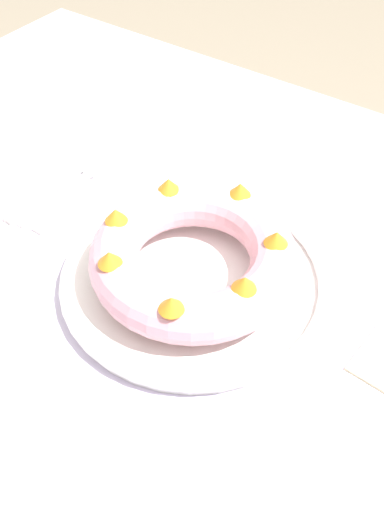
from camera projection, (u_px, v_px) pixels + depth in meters
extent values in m
cube|color=silver|center=(180.00, 307.00, 0.78)|extent=(1.50, 1.13, 0.03)
cylinder|color=brown|center=(85.00, 171.00, 1.61)|extent=(0.06, 0.06, 0.73)
cylinder|color=white|center=(192.00, 281.00, 0.78)|extent=(0.33, 0.33, 0.01)
torus|color=white|center=(192.00, 276.00, 0.77)|extent=(0.34, 0.34, 0.01)
torus|color=#E09EAD|center=(192.00, 256.00, 0.75)|extent=(0.26, 0.26, 0.06)
cone|color=orange|center=(109.00, 258.00, 0.69)|extent=(0.04, 0.04, 0.02)
cone|color=orange|center=(171.00, 303.00, 0.65)|extent=(0.04, 0.04, 0.02)
cone|color=orange|center=(245.00, 283.00, 0.67)|extent=(0.04, 0.04, 0.02)
cone|color=orange|center=(276.00, 238.00, 0.72)|extent=(0.03, 0.03, 0.02)
cone|color=orange|center=(242.00, 190.00, 0.78)|extent=(0.04, 0.04, 0.02)
cone|color=orange|center=(169.00, 184.00, 0.79)|extent=(0.04, 0.04, 0.02)
cone|color=orange|center=(116.00, 215.00, 0.75)|extent=(0.03, 0.03, 0.02)
cube|color=white|center=(55.00, 200.00, 0.90)|extent=(0.01, 0.14, 0.01)
cube|color=silver|center=(99.00, 167.00, 0.96)|extent=(0.02, 0.06, 0.01)
cube|color=white|center=(30.00, 205.00, 0.89)|extent=(0.02, 0.09, 0.01)
cube|color=silver|center=(78.00, 170.00, 0.95)|extent=(0.02, 0.12, 0.00)
cube|color=white|center=(56.00, 217.00, 0.87)|extent=(0.02, 0.08, 0.01)
cube|color=silver|center=(94.00, 187.00, 0.92)|extent=(0.02, 0.09, 0.00)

